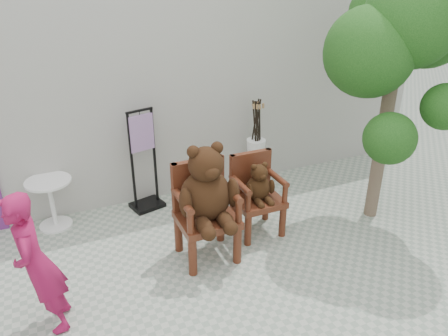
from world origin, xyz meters
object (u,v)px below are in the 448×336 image
(cafe_table, at_px, (51,198))
(display_stand, at_px, (145,172))
(tree, at_px, (407,24))
(chair_small, at_px, (257,189))
(person, at_px, (37,265))
(stool_bucket, at_px, (256,150))
(chair_big, at_px, (206,196))

(cafe_table, relative_size, display_stand, 0.47)
(cafe_table, height_order, tree, tree)
(chair_small, bearing_deg, cafe_table, 154.36)
(person, relative_size, stool_bucket, 1.03)
(chair_small, xyz_separation_m, cafe_table, (-2.49, 1.20, -0.19))
(chair_small, distance_m, person, 2.80)
(chair_big, height_order, chair_small, chair_big)
(chair_small, height_order, tree, tree)
(display_stand, xyz_separation_m, tree, (3.06, -1.46, 2.04))
(display_stand, bearing_deg, tree, -39.50)
(person, height_order, display_stand, display_stand)
(cafe_table, bearing_deg, stool_bucket, -1.22)
(chair_small, bearing_deg, chair_big, -161.27)
(chair_small, bearing_deg, stool_bucket, 62.87)
(chair_small, height_order, display_stand, display_stand)
(cafe_table, bearing_deg, chair_small, -25.64)
(tree, bearing_deg, stool_bucket, 132.74)
(stool_bucket, relative_size, tree, 0.41)
(chair_big, distance_m, cafe_table, 2.27)
(display_stand, bearing_deg, chair_small, -59.03)
(chair_big, height_order, stool_bucket, chair_big)
(chair_big, relative_size, tree, 0.42)
(display_stand, height_order, stool_bucket, display_stand)
(chair_big, relative_size, stool_bucket, 1.03)
(chair_small, relative_size, cafe_table, 1.52)
(cafe_table, relative_size, stool_bucket, 0.48)
(tree, bearing_deg, display_stand, 154.58)
(chair_big, relative_size, cafe_table, 2.13)
(chair_small, bearing_deg, person, -165.07)
(chair_small, bearing_deg, display_stand, 135.05)
(chair_big, bearing_deg, tree, 0.33)
(stool_bucket, bearing_deg, chair_big, -134.81)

